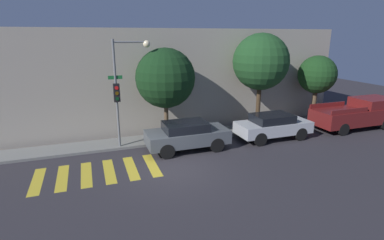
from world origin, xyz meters
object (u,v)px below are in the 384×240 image
Objects in this scene: traffic_light_pole at (123,81)px; tree_near_corner at (165,78)px; tree_midblock at (261,62)px; sedan_near_corner at (187,135)px; pickup_truck at (357,113)px; sedan_middle at (273,126)px; tree_far_end at (317,75)px.

tree_near_corner is (2.30, 0.48, -0.02)m from traffic_light_pole.
tree_near_corner is at bearing -180.00° from tree_midblock.
traffic_light_pole reaches higher than tree_near_corner.
sedan_near_corner is 11.58m from pickup_truck.
tree_near_corner is 0.87× the size of tree_midblock.
tree_midblock reaches higher than traffic_light_pole.
traffic_light_pole is at bearing -176.62° from tree_midblock.
sedan_middle is 3.89m from tree_midblock.
tree_near_corner is at bearing 171.82° from pickup_truck.
sedan_middle is at bearing 0.00° from sedan_near_corner.
tree_midblock is at bearing 18.40° from sedan_near_corner.
sedan_middle is 5.33m from tree_far_end.
tree_midblock reaches higher than tree_far_end.
tree_midblock is (0.05, 1.76, 3.47)m from sedan_middle.
tree_midblock reaches higher than sedan_near_corner.
sedan_middle is at bearing -8.86° from traffic_light_pole.
traffic_light_pole is at bearing 156.53° from sedan_near_corner.
sedan_middle is at bearing -16.68° from tree_near_corner.
sedan_near_corner is at bearing -161.60° from tree_midblock.
traffic_light_pole is 1.31× the size of sedan_middle.
pickup_truck is at bearing -5.01° from traffic_light_pole.
pickup_truck reaches higher than sedan_middle.
traffic_light_pole is 1.32× the size of sedan_near_corner.
traffic_light_pole is 8.71m from sedan_middle.
traffic_light_pole reaches higher than tree_far_end.
traffic_light_pole is 2.35m from tree_near_corner.
sedan_near_corner is 0.71× the size of tree_midblock.
sedan_middle is 0.72× the size of tree_midblock.
tree_far_end is at bearing 0.00° from tree_near_corner.
sedan_near_corner reaches higher than sedan_middle.
tree_near_corner is at bearing -180.00° from tree_far_end.
sedan_middle is 0.83× the size of tree_near_corner.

